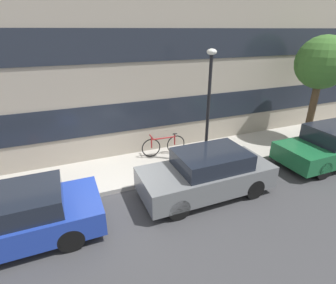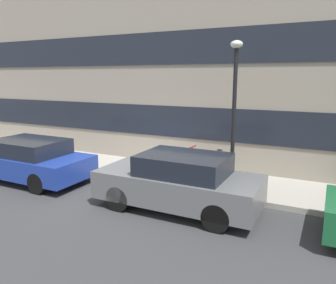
{
  "view_description": "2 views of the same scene",
  "coord_description": "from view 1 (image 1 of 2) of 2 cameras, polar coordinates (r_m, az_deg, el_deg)",
  "views": [
    {
      "loc": [
        -1.18,
        -6.97,
        4.72
      ],
      "look_at": [
        1.85,
        0.31,
        1.32
      ],
      "focal_mm": 28.0,
      "sensor_mm": 36.0,
      "label": 1
    },
    {
      "loc": [
        5.76,
        -8.06,
        3.26
      ],
      "look_at": [
        1.62,
        0.22,
        1.4
      ],
      "focal_mm": 35.0,
      "sensor_mm": 36.0,
      "label": 2
    }
  ],
  "objects": [
    {
      "name": "parked_car_blue",
      "position": [
        7.34,
        -31.48,
        -14.17
      ],
      "size": [
        4.29,
        1.79,
        1.32
      ],
      "rotation": [
        0.0,
        0.0,
        3.14
      ],
      "color": "#1E3899",
      "rests_on": "ground_plane"
    },
    {
      "name": "sidewalk_strip",
      "position": [
        9.45,
        -12.55,
        -6.76
      ],
      "size": [
        28.0,
        2.34,
        0.15
      ],
      "color": "#A8A399",
      "rests_on": "ground_plane"
    },
    {
      "name": "fire_hydrant",
      "position": [
        8.74,
        -28.26,
        -8.71
      ],
      "size": [
        0.51,
        0.28,
        0.69
      ],
      "color": "red",
      "rests_on": "sidewalk_strip"
    },
    {
      "name": "street_tree",
      "position": [
        12.49,
        30.55,
        14.46
      ],
      "size": [
        2.08,
        2.08,
        4.4
      ],
      "color": "brown",
      "rests_on": "sidewalk_strip"
    },
    {
      "name": "parked_car_grey",
      "position": [
        8.07,
        8.47,
        -6.77
      ],
      "size": [
        4.03,
        1.71,
        1.41
      ],
      "rotation": [
        0.0,
        0.0,
        3.14
      ],
      "color": "slate",
      "rests_on": "ground_plane"
    },
    {
      "name": "parked_car_green",
      "position": [
        11.7,
        32.49,
        -0.47
      ],
      "size": [
        4.44,
        1.72,
        1.46
      ],
      "rotation": [
        0.0,
        0.0,
        3.14
      ],
      "color": "#195B33",
      "rests_on": "ground_plane"
    },
    {
      "name": "ground_plane",
      "position": [
        8.5,
        -10.97,
        -10.9
      ],
      "size": [
        56.0,
        56.0,
        0.0
      ],
      "primitive_type": "plane",
      "color": "#38383A"
    },
    {
      "name": "rowhouse_facade",
      "position": [
        9.86,
        -16.39,
        17.3
      ],
      "size": [
        28.0,
        1.02,
        7.65
      ],
      "color": "gray",
      "rests_on": "ground_plane"
    },
    {
      "name": "lamp_post",
      "position": [
        9.04,
        8.93,
        9.97
      ],
      "size": [
        0.32,
        0.32,
        4.02
      ],
      "color": "black",
      "rests_on": "sidewalk_strip"
    },
    {
      "name": "bicycle",
      "position": [
        10.22,
        -0.97,
        -0.64
      ],
      "size": [
        1.77,
        0.44,
        0.85
      ],
      "rotation": [
        0.0,
        0.0,
        3.09
      ],
      "color": "black",
      "rests_on": "sidewalk_strip"
    }
  ]
}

